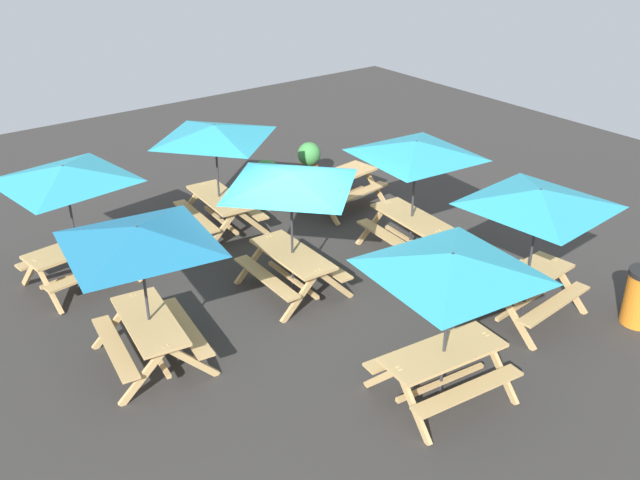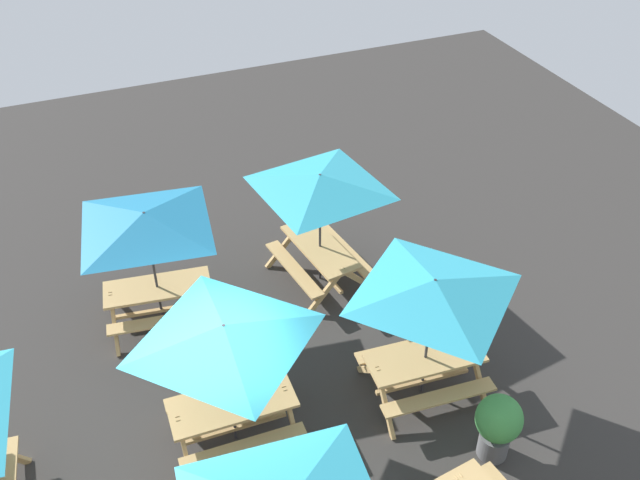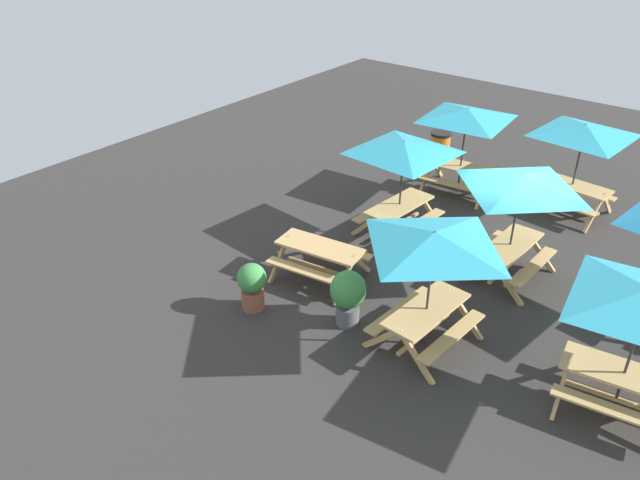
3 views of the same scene
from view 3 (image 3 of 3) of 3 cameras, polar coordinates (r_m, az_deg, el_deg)
ground_plane at (r=13.97m, az=17.08°, el=-2.52°), size 25.53×25.53×0.00m
picnic_table_0 at (r=12.78m, az=-0.00°, el=-1.31°), size 1.74×1.97×0.81m
picnic_table_1 at (r=16.03m, az=22.94°, el=8.69°), size 2.81×2.81×2.34m
picnic_table_4 at (r=12.76m, az=17.83°, el=4.36°), size 2.06×2.06×2.34m
picnic_table_5 at (r=16.27m, az=13.23°, el=10.60°), size 2.82×2.82×2.34m
picnic_table_6 at (r=13.93m, az=7.62°, el=7.79°), size 2.82×2.82×2.34m
picnic_table_7 at (r=10.39m, az=10.31°, el=-0.74°), size 2.14×2.14×2.34m
trash_bin_orange at (r=18.44m, az=10.88°, el=8.22°), size 0.59×0.59×0.98m
potted_plant_0 at (r=11.45m, az=2.57°, el=-4.99°), size 0.66×0.66×1.12m
potted_plant_1 at (r=11.97m, az=-6.24°, el=-4.04°), size 0.56×0.56×0.98m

